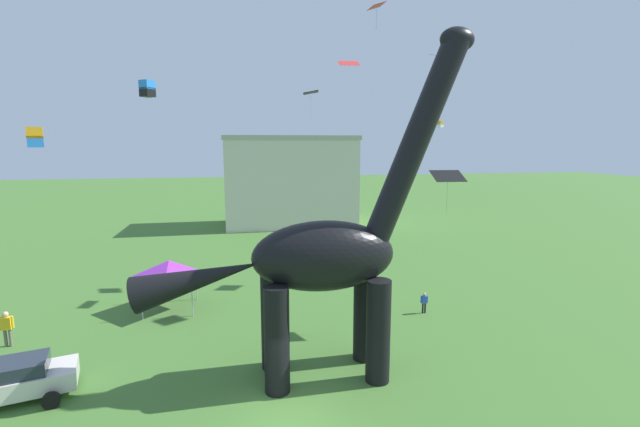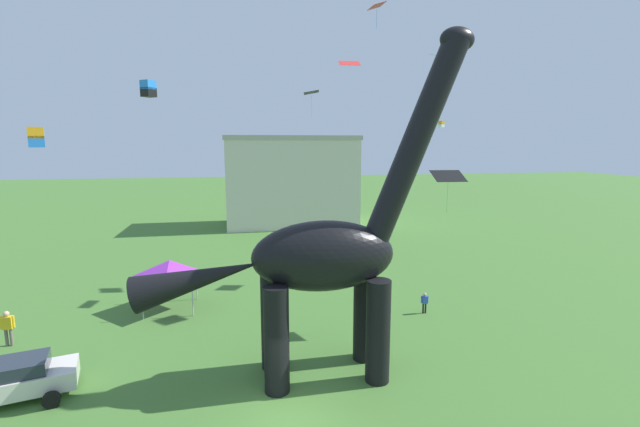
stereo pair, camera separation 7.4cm
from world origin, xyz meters
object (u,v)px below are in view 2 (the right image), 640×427
object	(u,v)px
person_watching_child	(7,325)
kite_trailing	(448,176)
dinosaur_sculpture	(322,256)
person_near_flyer	(425,301)
kite_mid_right	(349,63)
kite_near_high	(436,87)
kite_mid_center	(441,124)
kite_apex	(148,89)
kite_drifting	(377,6)
kite_high_right	(311,93)
parked_sedan_left	(15,379)
festival_canopy_tent	(170,268)
kite_far_left	(443,57)
kite_far_right	(36,137)

from	to	relation	value
person_watching_child	kite_trailing	xyz separation A→B (m)	(21.97, -1.46, 7.01)
dinosaur_sculpture	person_near_flyer	xyz separation A→B (m)	(7.16, 5.46, -4.46)
kite_mid_right	kite_near_high	world-z (taller)	kite_mid_right
kite_mid_center	kite_apex	size ratio (longest dim) A/B	0.44
kite_mid_right	kite_drifting	distance (m)	10.15
person_watching_child	kite_apex	size ratio (longest dim) A/B	1.37
kite_high_right	kite_mid_right	world-z (taller)	kite_mid_right
kite_mid_right	kite_apex	bearing A→B (deg)	153.27
kite_high_right	dinosaur_sculpture	bearing A→B (deg)	-97.67
person_near_flyer	kite_high_right	size ratio (longest dim) A/B	0.79
parked_sedan_left	kite_apex	world-z (taller)	kite_apex
parked_sedan_left	kite_high_right	xyz separation A→B (m)	(13.40, 10.48, 12.15)
festival_canopy_tent	kite_trailing	distance (m)	16.63
kite_mid_center	person_near_flyer	bearing A→B (deg)	-118.29
kite_far_left	kite_high_right	distance (m)	8.16
person_watching_child	kite_trailing	size ratio (longest dim) A/B	0.81
person_near_flyer	kite_high_right	xyz separation A→B (m)	(-5.69, 5.47, 12.22)
kite_trailing	kite_mid_right	xyz separation A→B (m)	(-2.90, 9.46, 7.22)
dinosaur_sculpture	kite_trailing	xyz separation A→B (m)	(7.50, 3.98, 2.88)
kite_apex	festival_canopy_tent	bearing A→B (deg)	-77.11
kite_mid_center	kite_mid_right	size ratio (longest dim) A/B	0.37
kite_mid_center	kite_high_right	world-z (taller)	kite_high_right
kite_far_right	person_watching_child	bearing A→B (deg)	-85.57
person_near_flyer	kite_high_right	bearing A→B (deg)	-49.11
kite_apex	kite_trailing	xyz separation A→B (m)	(17.60, -16.86, -6.06)
festival_canopy_tent	kite_near_high	world-z (taller)	kite_near_high
kite_far_left	person_near_flyer	bearing A→B (deg)	-126.49
parked_sedan_left	kite_high_right	distance (m)	20.91
kite_apex	kite_near_high	world-z (taller)	kite_apex
parked_sedan_left	kite_far_left	size ratio (longest dim) A/B	2.68
kite_far_left	kite_trailing	bearing A→B (deg)	-108.15
festival_canopy_tent	kite_drifting	size ratio (longest dim) A/B	2.79
festival_canopy_tent	kite_trailing	world-z (taller)	kite_trailing
kite_mid_center	kite_mid_right	world-z (taller)	kite_mid_right
parked_sedan_left	kite_far_left	distance (m)	25.82
kite_apex	kite_high_right	world-z (taller)	kite_apex
person_watching_child	kite_far_right	size ratio (longest dim) A/B	1.49
dinosaur_sculpture	kite_mid_right	distance (m)	17.43
parked_sedan_left	kite_trailing	distance (m)	21.05
kite_mid_center	kite_near_high	world-z (taller)	kite_near_high
person_near_flyer	kite_trailing	world-z (taller)	kite_trailing
person_near_flyer	kite_mid_right	distance (m)	16.80
parked_sedan_left	kite_trailing	bearing A→B (deg)	-3.65
parked_sedan_left	kite_mid_center	distance (m)	34.17
dinosaur_sculpture	kite_drifting	bearing A→B (deg)	66.35
kite_mid_center	kite_near_high	xyz separation A→B (m)	(-3.86, -6.76, 2.20)
kite_trailing	dinosaur_sculpture	bearing A→B (deg)	-152.05
kite_far_left	kite_trailing	xyz separation A→B (m)	(-1.14, -3.49, -6.65)
kite_far_left	kite_near_high	distance (m)	5.48
kite_mid_center	kite_mid_right	bearing A→B (deg)	-149.92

